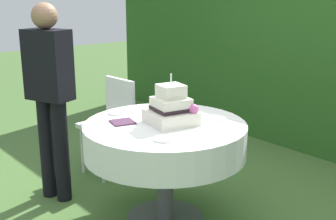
{
  "coord_description": "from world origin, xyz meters",
  "views": [
    {
      "loc": [
        2.31,
        -1.93,
        1.69
      ],
      "look_at": [
        0.01,
        0.02,
        0.86
      ],
      "focal_mm": 47.04,
      "sensor_mm": 36.0,
      "label": 1
    }
  ],
  "objects_px": {
    "napkin_stack": "(123,122)",
    "standing_person": "(50,90)",
    "cake_table": "(165,140)",
    "serving_plate_near": "(164,139)",
    "wedding_cake": "(172,109)",
    "serving_plate_left": "(117,113)",
    "garden_chair": "(112,117)",
    "serving_plate_far": "(216,118)"
  },
  "relations": [
    {
      "from": "napkin_stack",
      "to": "standing_person",
      "type": "xyz_separation_m",
      "value": [
        -0.66,
        -0.23,
        0.16
      ]
    },
    {
      "from": "cake_table",
      "to": "serving_plate_near",
      "type": "xyz_separation_m",
      "value": [
        0.27,
        -0.24,
        0.13
      ]
    },
    {
      "from": "wedding_cake",
      "to": "serving_plate_left",
      "type": "bearing_deg",
      "value": -162.37
    },
    {
      "from": "garden_chair",
      "to": "standing_person",
      "type": "height_order",
      "value": "standing_person"
    },
    {
      "from": "cake_table",
      "to": "standing_person",
      "type": "height_order",
      "value": "standing_person"
    },
    {
      "from": "wedding_cake",
      "to": "serving_plate_near",
      "type": "relative_size",
      "value": 2.68
    },
    {
      "from": "wedding_cake",
      "to": "garden_chair",
      "type": "distance_m",
      "value": 1.14
    },
    {
      "from": "serving_plate_left",
      "to": "garden_chair",
      "type": "xyz_separation_m",
      "value": [
        -0.6,
        0.34,
        -0.23
      ]
    },
    {
      "from": "serving_plate_left",
      "to": "napkin_stack",
      "type": "height_order",
      "value": "same"
    },
    {
      "from": "serving_plate_far",
      "to": "garden_chair",
      "type": "bearing_deg",
      "value": -173.53
    },
    {
      "from": "cake_table",
      "to": "napkin_stack",
      "type": "height_order",
      "value": "napkin_stack"
    },
    {
      "from": "wedding_cake",
      "to": "serving_plate_left",
      "type": "distance_m",
      "value": 0.51
    },
    {
      "from": "serving_plate_far",
      "to": "wedding_cake",
      "type": "bearing_deg",
      "value": -111.76
    },
    {
      "from": "wedding_cake",
      "to": "standing_person",
      "type": "bearing_deg",
      "value": -151.62
    },
    {
      "from": "garden_chair",
      "to": "wedding_cake",
      "type": "bearing_deg",
      "value": -10.07
    },
    {
      "from": "wedding_cake",
      "to": "serving_plate_near",
      "type": "bearing_deg",
      "value": -48.54
    },
    {
      "from": "wedding_cake",
      "to": "napkin_stack",
      "type": "distance_m",
      "value": 0.37
    },
    {
      "from": "serving_plate_left",
      "to": "napkin_stack",
      "type": "distance_m",
      "value": 0.25
    },
    {
      "from": "serving_plate_near",
      "to": "serving_plate_left",
      "type": "bearing_deg",
      "value": 170.4
    },
    {
      "from": "wedding_cake",
      "to": "serving_plate_near",
      "type": "height_order",
      "value": "wedding_cake"
    },
    {
      "from": "serving_plate_far",
      "to": "cake_table",
      "type": "bearing_deg",
      "value": -114.04
    },
    {
      "from": "cake_table",
      "to": "serving_plate_left",
      "type": "relative_size",
      "value": 8.24
    },
    {
      "from": "wedding_cake",
      "to": "standing_person",
      "type": "xyz_separation_m",
      "value": [
        -0.9,
        -0.49,
        0.06
      ]
    },
    {
      "from": "standing_person",
      "to": "wedding_cake",
      "type": "bearing_deg",
      "value": 28.38
    },
    {
      "from": "serving_plate_left",
      "to": "standing_person",
      "type": "relative_size",
      "value": 0.09
    },
    {
      "from": "garden_chair",
      "to": "standing_person",
      "type": "distance_m",
      "value": 0.8
    },
    {
      "from": "cake_table",
      "to": "serving_plate_left",
      "type": "xyz_separation_m",
      "value": [
        -0.44,
        -0.12,
        0.13
      ]
    },
    {
      "from": "wedding_cake",
      "to": "serving_plate_left",
      "type": "xyz_separation_m",
      "value": [
        -0.47,
        -0.15,
        -0.1
      ]
    },
    {
      "from": "garden_chair",
      "to": "cake_table",
      "type": "bearing_deg",
      "value": -12.19
    },
    {
      "from": "cake_table",
      "to": "serving_plate_near",
      "type": "bearing_deg",
      "value": -41.16
    },
    {
      "from": "napkin_stack",
      "to": "serving_plate_left",
      "type": "bearing_deg",
      "value": 155.07
    },
    {
      "from": "serving_plate_near",
      "to": "garden_chair",
      "type": "relative_size",
      "value": 0.16
    },
    {
      "from": "cake_table",
      "to": "wedding_cake",
      "type": "relative_size",
      "value": 3.16
    },
    {
      "from": "cake_table",
      "to": "serving_plate_near",
      "type": "relative_size",
      "value": 8.49
    },
    {
      "from": "cake_table",
      "to": "garden_chair",
      "type": "height_order",
      "value": "garden_chair"
    },
    {
      "from": "serving_plate_far",
      "to": "napkin_stack",
      "type": "relative_size",
      "value": 0.89
    },
    {
      "from": "napkin_stack",
      "to": "wedding_cake",
      "type": "bearing_deg",
      "value": 46.79
    },
    {
      "from": "garden_chair",
      "to": "serving_plate_near",
      "type": "bearing_deg",
      "value": -19.35
    },
    {
      "from": "garden_chair",
      "to": "serving_plate_far",
      "type": "bearing_deg",
      "value": 6.47
    },
    {
      "from": "wedding_cake",
      "to": "napkin_stack",
      "type": "xyz_separation_m",
      "value": [
        -0.24,
        -0.26,
        -0.1
      ]
    },
    {
      "from": "cake_table",
      "to": "serving_plate_left",
      "type": "bearing_deg",
      "value": -165.35
    },
    {
      "from": "serving_plate_near",
      "to": "napkin_stack",
      "type": "distance_m",
      "value": 0.48
    }
  ]
}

